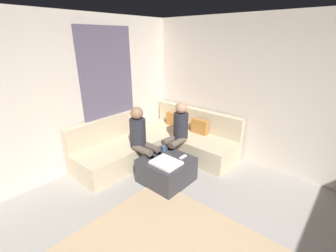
# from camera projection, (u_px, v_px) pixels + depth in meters

# --- Properties ---
(wall_back) EXTENTS (6.00, 0.12, 2.70)m
(wall_back) POSITION_uv_depth(u_px,v_px,m) (295.00, 100.00, 3.74)
(wall_back) COLOR beige
(wall_back) RESTS_ON ground_plane
(wall_left) EXTENTS (0.12, 6.00, 2.70)m
(wall_left) POSITION_uv_depth(u_px,v_px,m) (33.00, 104.00, 3.48)
(wall_left) COLOR beige
(wall_left) RESTS_ON ground_plane
(curtain_panel) EXTENTS (0.06, 1.10, 2.50)m
(curtain_panel) POSITION_uv_depth(u_px,v_px,m) (109.00, 96.00, 4.37)
(curtain_panel) COLOR #595166
(curtain_panel) RESTS_ON ground_plane
(sectional_couch) EXTENTS (2.10, 2.55, 0.87)m
(sectional_couch) POSITION_uv_depth(u_px,v_px,m) (159.00, 143.00, 4.66)
(sectional_couch) COLOR #C6B593
(sectional_couch) RESTS_ON ground_plane
(ottoman) EXTENTS (0.76, 0.76, 0.42)m
(ottoman) POSITION_uv_depth(u_px,v_px,m) (166.00, 170.00, 3.86)
(ottoman) COLOR #333338
(ottoman) RESTS_ON ground_plane
(folded_blanket) EXTENTS (0.44, 0.36, 0.04)m
(folded_blanket) POSITION_uv_depth(u_px,v_px,m) (166.00, 163.00, 3.63)
(folded_blanket) COLOR white
(folded_blanket) RESTS_ON ottoman
(coffee_mug) EXTENTS (0.08, 0.08, 0.10)m
(coffee_mug) POSITION_uv_depth(u_px,v_px,m) (164.00, 149.00, 4.03)
(coffee_mug) COLOR #334C72
(coffee_mug) RESTS_ON ottoman
(game_remote) EXTENTS (0.05, 0.15, 0.02)m
(game_remote) POSITION_uv_depth(u_px,v_px,m) (183.00, 157.00, 3.83)
(game_remote) COLOR white
(game_remote) RESTS_ON ottoman
(person_on_couch_back) EXTENTS (0.30, 0.60, 1.20)m
(person_on_couch_back) POSITION_uv_depth(u_px,v_px,m) (178.00, 131.00, 4.30)
(person_on_couch_back) COLOR brown
(person_on_couch_back) RESTS_ON ground_plane
(person_on_couch_side) EXTENTS (0.60, 0.30, 1.20)m
(person_on_couch_side) POSITION_uv_depth(u_px,v_px,m) (142.00, 138.00, 4.01)
(person_on_couch_side) COLOR brown
(person_on_couch_side) RESTS_ON ground_plane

